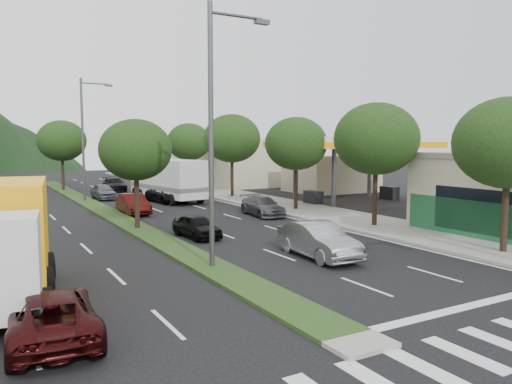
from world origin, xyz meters
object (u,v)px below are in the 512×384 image
tree_r_b (376,139)px  car_queue_e (103,192)px  tree_r_a (508,143)px  car_queue_c (133,204)px  sedan_silver (318,240)px  tree_r_e (189,142)px  car_queue_b (262,206)px  suv_maroon (51,315)px  box_truck (1,245)px  streetlight_near (216,123)px  car_queue_d (167,195)px  car_queue_f (114,184)px  tree_r_d (232,139)px  tree_med_near (136,150)px  tree_r_c (296,144)px  car_queue_a (197,226)px  motorhome (167,179)px  tree_med_far (62,141)px  streetlight_mid (85,133)px

tree_r_b → car_queue_e: (-10.23, 22.15, -4.38)m
tree_r_a → car_queue_c: tree_r_a is taller
sedan_silver → car_queue_e: (-2.91, 26.65, -0.09)m
tree_r_e → car_queue_b: tree_r_e is taller
tree_r_b → suv_maroon: 20.63m
tree_r_e → box_truck: tree_r_e is taller
streetlight_near → car_queue_d: streetlight_near is taller
tree_r_b → box_truck: bearing=-167.5°
tree_r_e → car_queue_f: 8.80m
car_queue_c → car_queue_e: (0.27, 10.00, -0.02)m
suv_maroon → tree_r_e: bearing=-113.4°
tree_r_d → suv_maroon: (-18.33, -26.36, -4.56)m
tree_med_near → sedan_silver: size_ratio=1.33×
tree_r_c → sedan_silver: tree_r_c is taller
car_queue_a → motorhome: (4.18, 16.29, 1.24)m
car_queue_b → tree_r_c: bearing=20.6°
tree_r_b → tree_med_near: (-12.00, 6.00, -0.61)m
tree_r_a → suv_maroon: tree_r_a is taller
suv_maroon → box_truck: box_truck is taller
tree_r_a → car_queue_b: 16.04m
tree_r_b → tree_r_c: size_ratio=1.07×
tree_r_c → tree_med_near: 12.17m
tree_med_near → sedan_silver: tree_med_near is taller
car_queue_f → tree_med_near: bearing=-98.3°
streetlight_near → sedan_silver: (4.47, -0.50, -4.84)m
tree_r_a → car_queue_d: 26.26m
streetlight_near → car_queue_a: bearing=74.2°
tree_r_d → box_truck: bearing=-130.8°
box_truck → motorhome: (13.33, 22.71, 0.13)m
sedan_silver → car_queue_d: sedan_silver is taller
sedan_silver → car_queue_e: 26.80m
streetlight_near → tree_r_c: bearing=45.5°
tree_r_a → car_queue_e: 32.11m
tree_r_e → sedan_silver: (-7.33, -32.50, -4.15)m
motorhome → car_queue_e: bearing=131.9°
tree_r_e → tree_r_b: bearing=-90.0°
tree_r_c → tree_med_near: tree_r_c is taller
tree_r_a → tree_med_far: 41.76m
sedan_silver → car_queue_d: size_ratio=0.99×
streetlight_mid → car_queue_b: size_ratio=2.27×
car_queue_f → car_queue_d: bearing=-81.0°
tree_r_d → tree_med_far: (-12.00, 14.00, -0.17)m
tree_r_b → car_queue_e: bearing=114.8°
tree_r_a → car_queue_a: (-10.05, 10.15, -4.23)m
tree_r_b → car_queue_f: 30.26m
sedan_silver → car_queue_c: (-3.17, 16.65, -0.06)m
sedan_silver → tree_r_c: bearing=62.8°
tree_med_far → car_queue_f: 6.86m
streetlight_near → car_queue_b: size_ratio=2.27×
tree_r_d → motorhome: tree_r_d is taller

